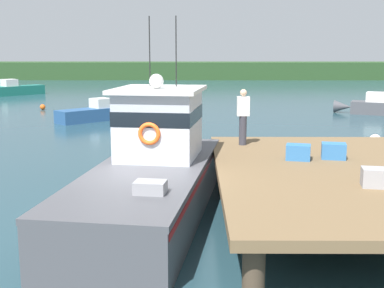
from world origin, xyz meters
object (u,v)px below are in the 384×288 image
main_fishing_boat (155,170)px  deckhand_by_the_boat (243,116)px  crate_stack_near_edge (377,178)px  mooring_buoy_spare_mooring (43,107)px  mooring_buoy_outer (375,140)px  mooring_buoy_channel_marker (117,113)px  crate_single_by_cleat (298,152)px  moored_boat_off_the_point (381,107)px  moored_boat_outer_mooring (96,113)px  moored_boat_mid_harbor (14,90)px  crate_single_far (334,151)px

main_fishing_boat → deckhand_by_the_boat: main_fishing_boat is taller
crate_stack_near_edge → mooring_buoy_spare_mooring: size_ratio=1.63×
crate_stack_near_edge → mooring_buoy_outer: crate_stack_near_edge is taller
mooring_buoy_spare_mooring → mooring_buoy_channel_marker: bearing=-33.9°
deckhand_by_the_boat → mooring_buoy_spare_mooring: size_ratio=4.43×
crate_single_by_cleat → moored_boat_off_the_point: crate_single_by_cleat is taller
main_fishing_boat → crate_single_by_cleat: bearing=5.5°
moored_boat_off_the_point → mooring_buoy_spare_mooring: 22.20m
deckhand_by_the_boat → moored_boat_outer_mooring: size_ratio=0.38×
crate_stack_near_edge → mooring_buoy_outer: size_ratio=1.19×
main_fishing_boat → mooring_buoy_outer: (8.53, 8.60, -0.75)m
crate_single_by_cleat → moored_boat_off_the_point: bearing=64.5°
mooring_buoy_channel_marker → mooring_buoy_spare_mooring: 6.77m
deckhand_by_the_boat → mooring_buoy_spare_mooring: (-11.78, 19.45, -1.87)m
moored_boat_off_the_point → mooring_buoy_outer: 11.53m
moored_boat_mid_harbor → mooring_buoy_outer: size_ratio=9.86×
crate_single_by_cleat → moored_boat_outer_mooring: bearing=117.2°
moored_boat_off_the_point → mooring_buoy_channel_marker: 16.48m
moored_boat_off_the_point → moored_boat_mid_harbor: 31.32m
mooring_buoy_channel_marker → deckhand_by_the_boat: bearing=-68.6°
crate_stack_near_edge → deckhand_by_the_boat: (-2.29, 4.64, 0.67)m
crate_single_far → main_fishing_boat: bearing=-174.0°
main_fishing_boat → mooring_buoy_channel_marker: main_fishing_boat is taller
crate_stack_near_edge → moored_boat_mid_harbor: bearing=119.5°
deckhand_by_the_boat → mooring_buoy_spare_mooring: 22.82m
crate_single_by_cleat → crate_stack_near_edge: size_ratio=1.00×
crate_single_far → mooring_buoy_channel_marker: (-8.30, 17.61, -1.20)m
main_fishing_boat → moored_boat_outer_mooring: main_fishing_boat is taller
moored_boat_outer_mooring → crate_single_by_cleat: bearing=-62.8°
moored_boat_outer_mooring → crate_stack_near_edge: bearing=-63.4°
main_fishing_boat → crate_stack_near_edge: 5.21m
crate_single_by_cleat → deckhand_by_the_boat: size_ratio=0.37×
crate_stack_near_edge → moored_boat_outer_mooring: (-9.36, 18.66, -0.96)m
moored_boat_off_the_point → mooring_buoy_outer: (-4.14, -10.76, -0.22)m
moored_boat_outer_mooring → mooring_buoy_spare_mooring: moored_boat_outer_mooring is taller
moored_boat_mid_harbor → main_fishing_boat: bearing=-65.2°
moored_boat_outer_mooring → moored_boat_mid_harbor: size_ratio=0.86×
moored_boat_off_the_point → mooring_buoy_channel_marker: bearing=-175.6°
deckhand_by_the_boat → mooring_buoy_outer: (6.13, 6.20, -1.81)m
moored_boat_outer_mooring → mooring_buoy_outer: moored_boat_outer_mooring is taller
crate_single_by_cleat → mooring_buoy_channel_marker: crate_single_by_cleat is taller
mooring_buoy_channel_marker → mooring_buoy_spare_mooring: mooring_buoy_channel_marker is taller
main_fishing_boat → crate_single_far: main_fishing_boat is taller
crate_single_far → moored_boat_off_the_point: 20.58m
deckhand_by_the_boat → moored_boat_off_the_point: deckhand_by_the_boat is taller
crate_single_far → mooring_buoy_spare_mooring: 25.55m
moored_boat_off_the_point → mooring_buoy_channel_marker: (-16.43, -1.28, -0.27)m
main_fishing_boat → moored_boat_mid_harbor: bearing=114.8°
crate_stack_near_edge → deckhand_by_the_boat: 5.21m
moored_boat_mid_harbor → mooring_buoy_channel_marker: 19.13m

